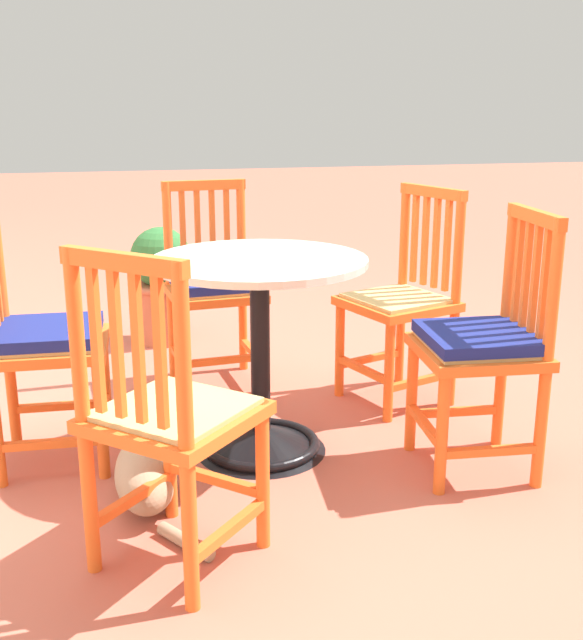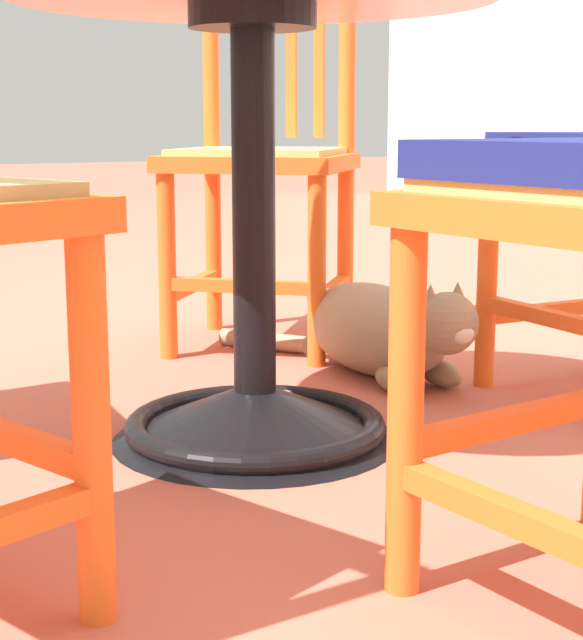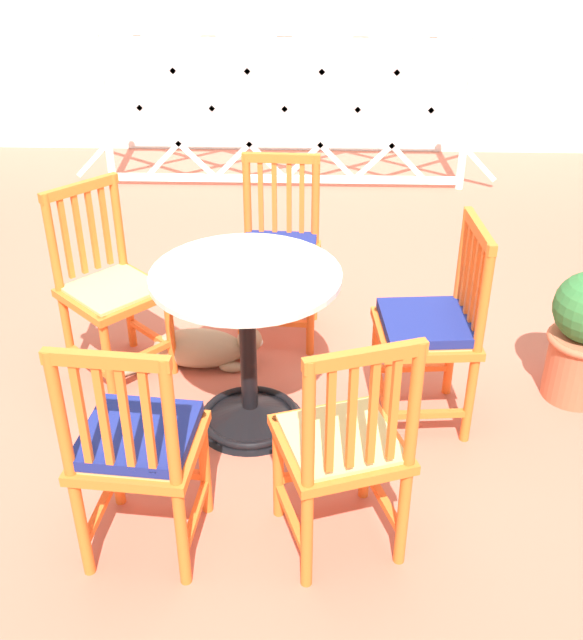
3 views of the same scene
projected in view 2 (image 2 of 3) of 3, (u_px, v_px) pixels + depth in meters
ground_plane at (317, 459)px, 1.61m from camera, size 24.00×24.00×0.00m
cafe_table at (254, 271)px, 1.66m from camera, size 0.76×0.76×0.73m
orange_chair_by_planter at (264, 161)px, 2.38m from camera, size 0.57×0.57×0.91m
tabby_cat at (383, 332)px, 2.12m from camera, size 0.73×0.28×0.23m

